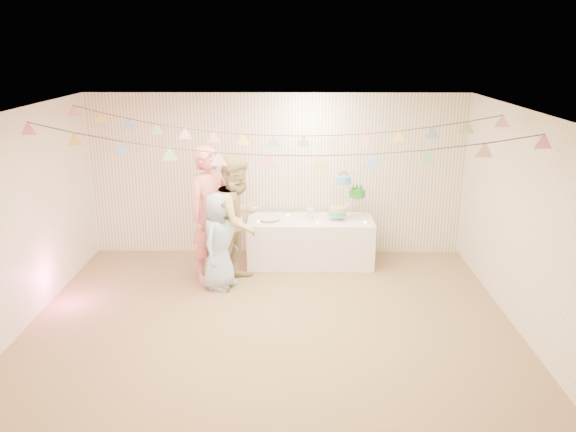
{
  "coord_description": "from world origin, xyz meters",
  "views": [
    {
      "loc": [
        0.29,
        -6.25,
        3.36
      ],
      "look_at": [
        0.2,
        0.8,
        1.15
      ],
      "focal_mm": 35.0,
      "sensor_mm": 36.0,
      "label": 1
    }
  ],
  "objects_px": {
    "person_adult_a": "(211,214)",
    "table": "(310,241)",
    "cake_stand": "(347,195)",
    "person_adult_b": "(239,220)",
    "person_child": "(219,241)"
  },
  "relations": [
    {
      "from": "cake_stand",
      "to": "person_adult_b",
      "type": "height_order",
      "value": "person_adult_b"
    },
    {
      "from": "person_adult_b",
      "to": "cake_stand",
      "type": "bearing_deg",
      "value": -36.09
    },
    {
      "from": "person_adult_a",
      "to": "person_child",
      "type": "xyz_separation_m",
      "value": [
        0.14,
        -0.3,
        -0.29
      ]
    },
    {
      "from": "person_adult_b",
      "to": "person_child",
      "type": "xyz_separation_m",
      "value": [
        -0.26,
        -0.19,
        -0.24
      ]
    },
    {
      "from": "person_adult_a",
      "to": "table",
      "type": "bearing_deg",
      "value": -22.98
    },
    {
      "from": "person_adult_a",
      "to": "person_child",
      "type": "distance_m",
      "value": 0.44
    },
    {
      "from": "table",
      "to": "person_adult_b",
      "type": "distance_m",
      "value": 1.39
    },
    {
      "from": "person_child",
      "to": "person_adult_a",
      "type": "bearing_deg",
      "value": 48.59
    },
    {
      "from": "cake_stand",
      "to": "person_adult_a",
      "type": "distance_m",
      "value": 2.1
    },
    {
      "from": "table",
      "to": "cake_stand",
      "type": "distance_m",
      "value": 0.92
    },
    {
      "from": "person_adult_b",
      "to": "person_child",
      "type": "bearing_deg",
      "value": 154.55
    },
    {
      "from": "table",
      "to": "person_adult_a",
      "type": "relative_size",
      "value": 0.98
    },
    {
      "from": "person_adult_b",
      "to": "person_child",
      "type": "relative_size",
      "value": 1.34
    },
    {
      "from": "table",
      "to": "person_child",
      "type": "height_order",
      "value": "person_child"
    },
    {
      "from": "person_child",
      "to": "table",
      "type": "bearing_deg",
      "value": -31.66
    }
  ]
}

